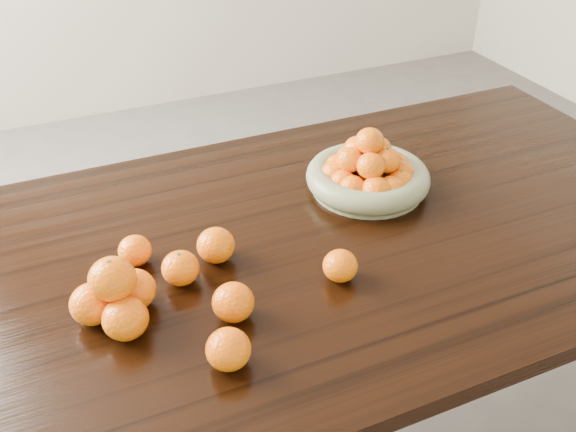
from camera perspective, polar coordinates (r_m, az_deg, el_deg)
name	(u,v)px	position (r m, az deg, el deg)	size (l,w,h in m)	color
dining_table	(301,269)	(1.47, 1.18, -4.69)	(2.00, 1.00, 0.75)	black
fruit_bowl	(368,174)	(1.57, 7.12, 3.77)	(0.30, 0.30, 0.16)	gray
orange_pyramid	(116,297)	(1.22, -15.04, -6.99)	(0.16, 0.16, 0.14)	orange
loose_orange_0	(180,268)	(1.29, -9.54, -4.59)	(0.08, 0.08, 0.07)	orange
loose_orange_1	(228,349)	(1.12, -5.32, -11.71)	(0.08, 0.08, 0.07)	orange
loose_orange_2	(340,266)	(1.29, 4.67, -4.43)	(0.07, 0.07, 0.07)	orange
loose_orange_3	(135,251)	(1.36, -13.45, -3.01)	(0.07, 0.07, 0.06)	orange
loose_orange_4	(233,302)	(1.20, -4.89, -7.65)	(0.08, 0.08, 0.07)	orange
loose_orange_5	(216,245)	(1.34, -6.43, -2.60)	(0.08, 0.08, 0.07)	orange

